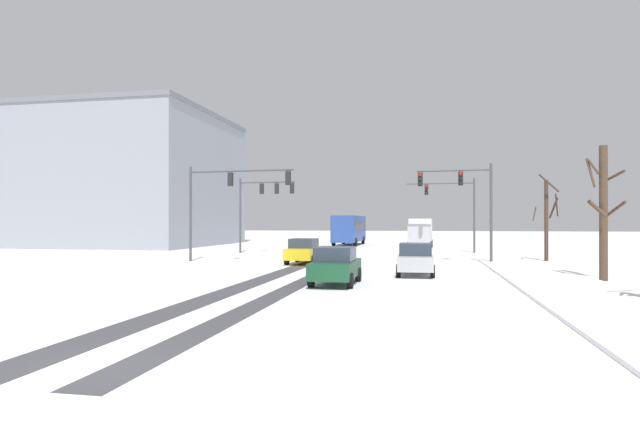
# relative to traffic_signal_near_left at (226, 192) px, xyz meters

# --- Properties ---
(ground_plane) EXTENTS (300.00, 300.00, 0.00)m
(ground_plane) POSITION_rel_traffic_signal_near_left_xyz_m (7.38, -24.98, -4.71)
(ground_plane) COLOR white
(wheel_track_left_lane) EXTENTS (1.13, 32.05, 0.01)m
(wheel_track_left_lane) POSITION_rel_traffic_signal_near_left_xyz_m (5.73, -10.41, -4.70)
(wheel_track_left_lane) COLOR #424247
(wheel_track_left_lane) RESTS_ON ground
(wheel_track_right_lane) EXTENTS (0.91, 32.05, 0.01)m
(wheel_track_right_lane) POSITION_rel_traffic_signal_near_left_xyz_m (7.83, -10.41, -4.70)
(wheel_track_right_lane) COLOR #424247
(wheel_track_right_lane) RESTS_ON ground
(sidewalk_kerb_right) EXTENTS (4.00, 32.05, 0.12)m
(sidewalk_kerb_right) POSITION_rel_traffic_signal_near_left_xyz_m (18.80, -11.87, -4.65)
(sidewalk_kerb_right) COLOR white
(sidewalk_kerb_right) RESTS_ON ground
(traffic_signal_near_left) EXTENTS (7.52, 0.68, 6.50)m
(traffic_signal_near_left) POSITION_rel_traffic_signal_near_left_xyz_m (0.00, 0.00, 0.00)
(traffic_signal_near_left) COLOR #47474C
(traffic_signal_near_left) RESTS_ON ground
(traffic_signal_near_right) EXTENTS (4.87, 0.59, 6.50)m
(traffic_signal_near_right) POSITION_rel_traffic_signal_near_left_xyz_m (15.76, 2.26, -0.11)
(traffic_signal_near_right) COLOR #47474C
(traffic_signal_near_right) RESTS_ON ground
(traffic_signal_far_right) EXTENTS (5.94, 0.41, 6.50)m
(traffic_signal_far_right) POSITION_rel_traffic_signal_near_left_xyz_m (15.79, 14.22, -0.28)
(traffic_signal_far_right) COLOR #47474C
(traffic_signal_far_right) RESTS_ON ground
(traffic_signal_far_left) EXTENTS (5.06, 0.54, 6.50)m
(traffic_signal_far_left) POSITION_rel_traffic_signal_near_left_xyz_m (-0.65, 10.06, 0.05)
(traffic_signal_far_left) COLOR #47474C
(traffic_signal_far_left) RESTS_ON ground
(car_yellow_cab_lead) EXTENTS (1.92, 4.14, 1.62)m
(car_yellow_cab_lead) POSITION_rel_traffic_signal_near_left_xyz_m (5.52, -0.47, -3.89)
(car_yellow_cab_lead) COLOR yellow
(car_yellow_cab_lead) RESTS_ON ground
(car_silver_second) EXTENTS (1.87, 4.12, 1.62)m
(car_silver_second) POSITION_rel_traffic_signal_near_left_xyz_m (12.71, -6.63, -3.89)
(car_silver_second) COLOR #B7BABF
(car_silver_second) RESTS_ON ground
(car_dark_green_third) EXTENTS (1.85, 4.11, 1.62)m
(car_dark_green_third) POSITION_rel_traffic_signal_near_left_xyz_m (9.41, -11.33, -3.89)
(car_dark_green_third) COLOR #194C2D
(car_dark_green_third) RESTS_ON ground
(bus_oncoming) EXTENTS (2.70, 11.01, 3.38)m
(bus_oncoming) POSITION_rel_traffic_signal_near_left_xyz_m (4.63, 26.77, -2.71)
(bus_oncoming) COLOR #284793
(bus_oncoming) RESTS_ON ground
(box_truck_delivery) EXTENTS (2.48, 7.46, 3.02)m
(box_truck_delivery) POSITION_rel_traffic_signal_near_left_xyz_m (12.74, 20.60, -3.07)
(box_truck_delivery) COLOR #B7BABF
(box_truck_delivery) RESTS_ON ground
(bare_tree_sidewalk_mid) EXTENTS (1.62, 1.60, 6.19)m
(bare_tree_sidewalk_mid) POSITION_rel_traffic_signal_near_left_xyz_m (21.19, -7.51, -1.48)
(bare_tree_sidewalk_mid) COLOR #4C3828
(bare_tree_sidewalk_mid) RESTS_ON ground
(bare_tree_sidewalk_far) EXTENTS (1.89, 1.87, 5.96)m
(bare_tree_sidewalk_far) POSITION_rel_traffic_signal_near_left_xyz_m (21.43, 4.98, -1.67)
(bare_tree_sidewalk_far) COLOR #423023
(bare_tree_sidewalk_far) RESTS_ON ground
(office_building_far_left_block) EXTENTS (26.44, 21.53, 15.03)m
(office_building_far_left_block) POSITION_rel_traffic_signal_near_left_xyz_m (-23.31, 22.40, 2.82)
(office_building_far_left_block) COLOR #9399A3
(office_building_far_left_block) RESTS_ON ground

